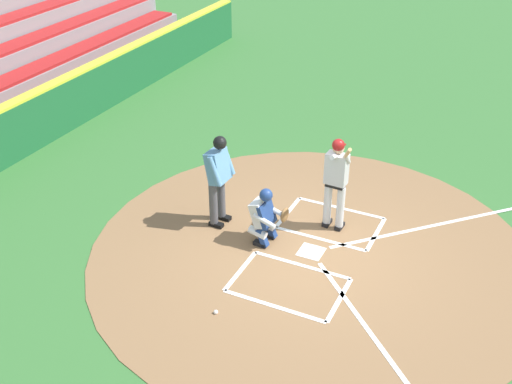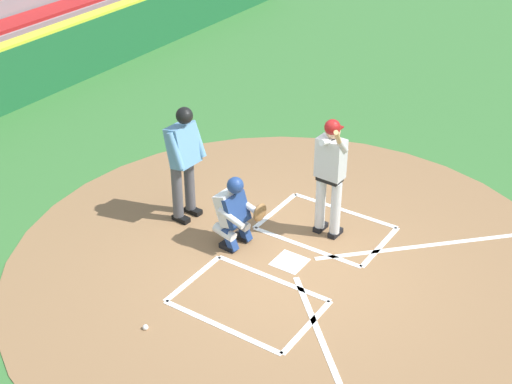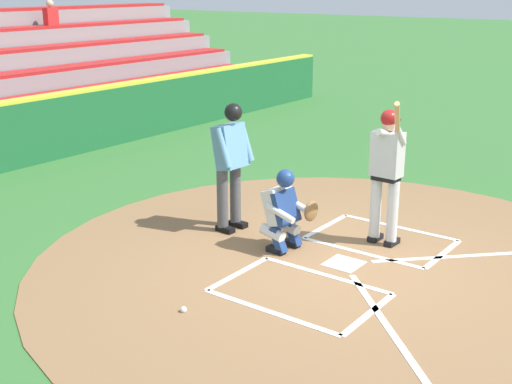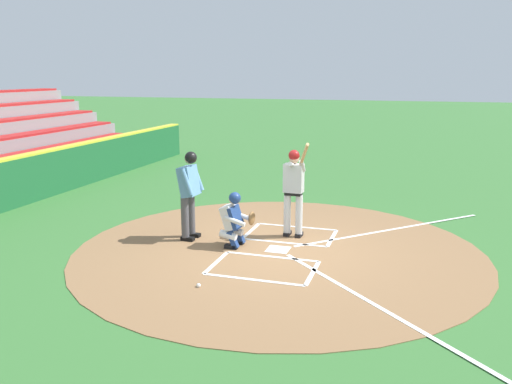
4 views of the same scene
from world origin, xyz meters
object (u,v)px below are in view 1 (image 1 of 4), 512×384
object	(u,v)px
batter	(336,178)
catcher	(265,215)
baseball	(216,312)
plate_umpire	(218,174)

from	to	relation	value
batter	catcher	size ratio (longest dim) A/B	1.88
batter	baseball	bearing A→B (deg)	-15.12
plate_umpire	baseball	xyz separation A→B (m)	(2.35, 1.19, -1.04)
batter	plate_umpire	xyz separation A→B (m)	(0.78, -2.03, -0.02)
catcher	baseball	distance (m)	2.23
batter	plate_umpire	size ratio (longest dim) A/B	1.14
batter	catcher	distance (m)	1.47
batter	plate_umpire	bearing A→B (deg)	-69.09
plate_umpire	baseball	bearing A→B (deg)	26.91
catcher	plate_umpire	bearing A→B (deg)	-100.16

